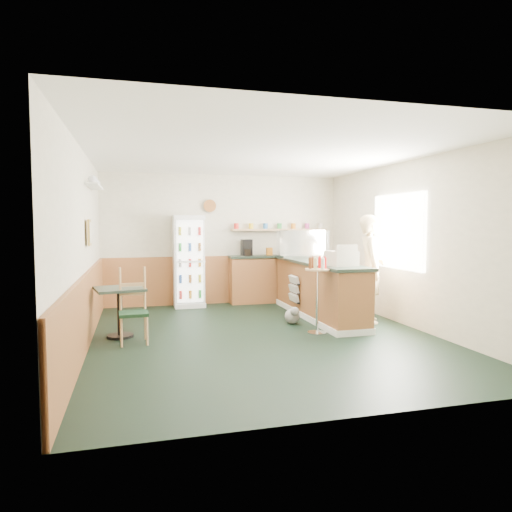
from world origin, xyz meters
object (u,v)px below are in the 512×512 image
object	(u,v)px
display_case	(303,244)
shopkeeper	(371,269)
drinks_fridge	(189,261)
cash_register	(341,258)
cafe_chair	(133,303)
condiment_stand	(317,285)
cafe_table	(120,302)

from	to	relation	value
display_case	shopkeeper	world-z (taller)	shopkeeper
display_case	shopkeeper	size ratio (longest dim) A/B	0.51
drinks_fridge	display_case	xyz separation A→B (m)	(2.12, -0.87, 0.35)
display_case	shopkeeper	bearing A→B (deg)	-63.74
cash_register	cafe_chair	world-z (taller)	cash_register
drinks_fridge	condiment_stand	distance (m)	3.26
display_case	condiment_stand	size ratio (longest dim) A/B	0.81
cash_register	shopkeeper	world-z (taller)	shopkeeper
shopkeeper	condiment_stand	distance (m)	1.32
display_case	condiment_stand	world-z (taller)	display_case
drinks_fridge	cafe_table	size ratio (longest dim) A/B	2.32
drinks_fridge	cash_register	xyz separation A→B (m)	(2.12, -2.59, 0.20)
condiment_stand	cafe_chair	bearing A→B (deg)	175.63
drinks_fridge	condiment_stand	bearing A→B (deg)	-60.02
cafe_table	display_case	bearing A→B (deg)	22.56
cafe_table	drinks_fridge	bearing A→B (deg)	60.74
display_case	cafe_table	world-z (taller)	display_case
shopkeeper	condiment_stand	world-z (taller)	shopkeeper
drinks_fridge	shopkeeper	distance (m)	3.63
shopkeeper	display_case	bearing A→B (deg)	47.82
drinks_fridge	cafe_table	distance (m)	2.65
drinks_fridge	cash_register	world-z (taller)	drinks_fridge
condiment_stand	drinks_fridge	bearing A→B (deg)	119.98
drinks_fridge	cash_register	distance (m)	3.36
cafe_table	shopkeeper	bearing A→B (deg)	-0.08
cafe_chair	drinks_fridge	bearing A→B (deg)	64.81
drinks_fridge	condiment_stand	xyz separation A→B (m)	(1.63, -2.82, -0.17)
drinks_fridge	condiment_stand	size ratio (longest dim) A/B	1.59
shopkeeper	drinks_fridge	bearing A→B (deg)	72.49
display_case	cash_register	world-z (taller)	display_case
condiment_stand	cafe_table	size ratio (longest dim) A/B	1.46
shopkeeper	cafe_chair	bearing A→B (deg)	116.26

